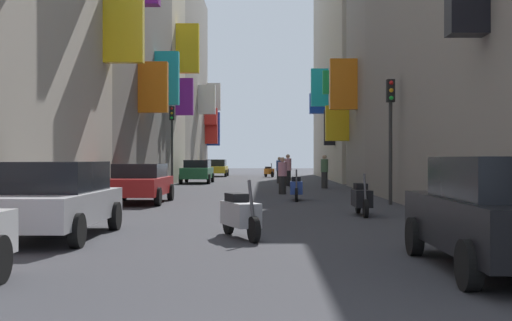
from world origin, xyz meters
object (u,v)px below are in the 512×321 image
parked_car_silver (55,198)px  parked_car_black (504,212)px  scooter_black (362,198)px  traffic_light_near_corner (172,132)px  pedestrian_crossing (282,176)px  traffic_light_far_corner (391,119)px  pedestrian_near_left (288,170)px  scooter_silver (240,214)px  pedestrian_mid_street (324,171)px  scooter_orange (269,171)px  parked_car_yellow (216,168)px  parked_car_red (140,182)px  pedestrian_near_right (279,170)px  scooter_blue (296,188)px  parked_car_green (197,171)px

parked_car_silver → parked_car_black: 8.17m
scooter_black → traffic_light_near_corner: bearing=112.9°
scooter_black → pedestrian_crossing: pedestrian_crossing is taller
parked_car_silver → traffic_light_far_corner: size_ratio=1.04×
scooter_black → parked_car_silver: bearing=-142.6°
parked_car_black → parked_car_silver: bearing=152.9°
pedestrian_near_left → scooter_silver: bearing=-94.1°
parked_car_silver → traffic_light_far_corner: (8.20, 9.28, 2.06)m
pedestrian_mid_street → parked_car_black: bearing=-89.5°
parked_car_silver → scooter_black: 8.35m
scooter_orange → pedestrian_crossing: bearing=-89.0°
scooter_black → scooter_silver: bearing=-120.9°
parked_car_yellow → parked_car_silver: (0.14, -43.40, 0.01)m
parked_car_silver → traffic_light_near_corner: bearing=92.5°
parked_car_silver → parked_car_black: parked_car_black is taller
pedestrian_near_left → traffic_light_far_corner: bearing=-78.8°
parked_car_red → pedestrian_near_right: size_ratio=2.65×
scooter_silver → traffic_light_near_corner: bearing=101.2°
parked_car_red → scooter_black: parked_car_red is taller
scooter_black → scooter_orange: 36.47m
parked_car_black → traffic_light_far_corner: bearing=85.9°
pedestrian_mid_street → traffic_light_far_corner: size_ratio=0.41×
parked_car_red → traffic_light_near_corner: (-0.78, 13.28, 2.24)m
parked_car_yellow → scooter_blue: 32.46m
scooter_blue → pedestrian_near_left: size_ratio=1.09×
scooter_blue → pedestrian_mid_street: (1.90, 9.91, 0.39)m
parked_car_yellow → parked_car_silver: parked_car_silver is taller
parked_car_red → scooter_blue: (5.42, 1.48, -0.25)m
pedestrian_near_right → traffic_light_far_corner: (3.30, -18.56, 2.03)m
scooter_silver → pedestrian_near_left: 24.10m
pedestrian_near_left → scooter_blue: bearing=-90.5°
scooter_orange → pedestrian_near_left: size_ratio=1.08×
scooter_blue → traffic_light_near_corner: size_ratio=0.44×
parked_car_black → scooter_black: 8.81m
parked_car_red → traffic_light_far_corner: bearing=-4.2°
scooter_silver → traffic_light_far_corner: 10.67m
pedestrian_crossing → traffic_light_near_corner: 9.78m
scooter_orange → pedestrian_crossing: size_ratio=1.20×
scooter_black → pedestrian_near_left: 18.97m
parked_car_green → parked_car_yellow: bearing=89.9°
parked_car_black → pedestrian_near_right: bearing=94.3°
parked_car_green → scooter_silver: size_ratio=2.35×
parked_car_yellow → scooter_orange: bearing=-23.4°
pedestrian_near_left → pedestrian_mid_street: 3.24m
parked_car_black → scooter_orange: (-2.95, 45.18, -0.34)m
pedestrian_near_left → parked_car_green: bearing=142.8°
scooter_blue → traffic_light_far_corner: bearing=-34.8°
pedestrian_near_left → parked_car_yellow: bearing=105.6°
parked_car_black → scooter_orange: parked_car_black is taller
parked_car_black → parked_car_green: bearing=103.1°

